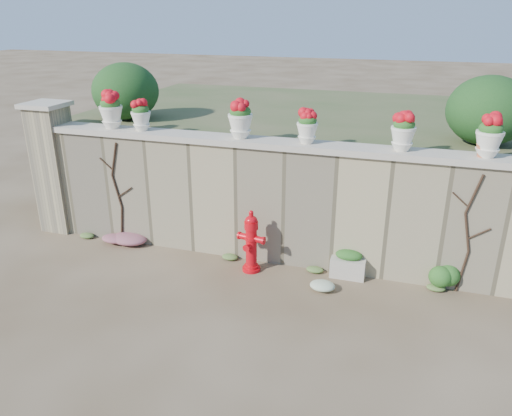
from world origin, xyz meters
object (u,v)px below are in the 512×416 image
(urn_pot_0, at_px, (111,111))
(terracotta_pot, at_px, (485,147))
(fire_hydrant, at_px, (251,241))
(planter_box, at_px, (348,264))

(urn_pot_0, height_order, terracotta_pot, urn_pot_0)
(fire_hydrant, bearing_deg, urn_pot_0, 177.87)
(fire_hydrant, distance_m, urn_pot_0, 3.37)
(planter_box, distance_m, urn_pot_0, 4.84)
(fire_hydrant, height_order, terracotta_pot, terracotta_pot)
(fire_hydrant, relative_size, planter_box, 1.92)
(fire_hydrant, bearing_deg, planter_box, 20.00)
(fire_hydrant, xyz_separation_m, urn_pot_0, (-2.75, 0.55, 1.87))
(urn_pot_0, bearing_deg, planter_box, -3.32)
(planter_box, relative_size, urn_pot_0, 0.89)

